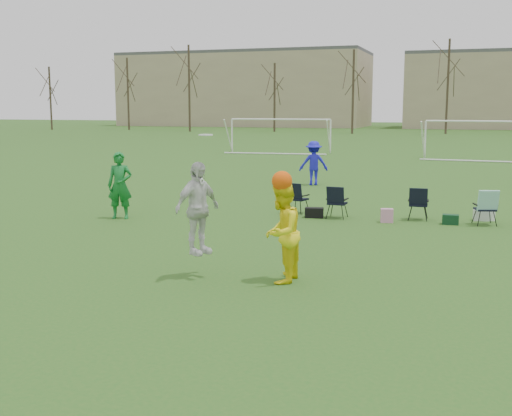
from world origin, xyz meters
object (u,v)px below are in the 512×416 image
at_px(fielder_blue, 314,163).
at_px(goal_left, 280,126).
at_px(center_contest, 249,222).
at_px(fielder_green_near, 120,185).
at_px(goal_mid, 485,129).

bearing_deg(fielder_blue, goal_left, -89.90).
xyz_separation_m(center_contest, goal_left, (-9.41, 33.64, 0.79)).
xyz_separation_m(fielder_green_near, goal_mid, (10.51, 26.35, 0.93)).
height_order(fielder_blue, goal_mid, goal_mid).
bearing_deg(center_contest, fielder_green_near, 138.22).
bearing_deg(goal_left, fielder_green_near, -87.97).
distance_m(fielder_blue, goal_mid, 17.89).
distance_m(fielder_blue, center_contest, 15.41).
distance_m(fielder_blue, goal_left, 19.73).
height_order(center_contest, goal_mid, center_contest).
height_order(goal_left, goal_mid, same).
xyz_separation_m(fielder_green_near, goal_left, (-3.49, 28.35, 0.93)).
bearing_deg(goal_left, fielder_blue, -74.27).
xyz_separation_m(fielder_green_near, fielder_blue, (3.48, 9.92, -0.06)).
relative_size(goal_left, goal_mid, 1.00).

